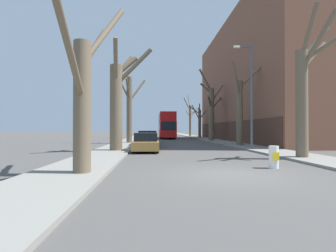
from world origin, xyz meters
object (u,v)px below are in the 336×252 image
Objects in this scene: parked_car_1 at (148,139)px; street_tree_right_4 at (190,118)px; street_tree_left_2 at (129,107)px; street_tree_right_0 at (305,91)px; double_decker_bus at (167,124)px; parked_car_2 at (149,137)px; street_tree_left_0 at (84,95)px; street_tree_left_1 at (118,101)px; street_tree_right_1 at (240,109)px; parked_car_0 at (146,143)px; street_tree_right_2 at (211,111)px; traffic_bollard at (274,157)px; lamp_post at (250,91)px; street_tree_right_3 at (199,121)px.

street_tree_right_4 is at bearing 74.62° from parked_car_1.
street_tree_left_2 is 1.01× the size of street_tree_right_0.
street_tree_right_0 is at bearing -79.60° from double_decker_bus.
street_tree_right_0 reaches higher than parked_car_2.
street_tree_left_1 reaches higher than street_tree_left_0.
street_tree_right_0 is 31.28m from double_decker_bus.
street_tree_right_1 is 31.21m from street_tree_right_4.
parked_car_2 is (0.00, 11.91, 0.03)m from parked_car_0.
street_tree_right_2 reaches higher than street_tree_right_4.
street_tree_right_2 is at bearing 83.24° from traffic_bollard.
street_tree_right_2 reaches higher than parked_car_0.
street_tree_right_1 is at bearing 54.50° from street_tree_left_0.
street_tree_left_0 is at bearing -169.73° from traffic_bollard.
lamp_post is at bearing 3.10° from street_tree_left_1.
street_tree_left_2 is 1.80× the size of parked_car_2.
street_tree_left_0 is 9.45m from street_tree_left_1.
traffic_bollard is (-3.00, -33.71, -2.49)m from street_tree_right_3.
street_tree_left_1 is 6.79m from parked_car_1.
street_tree_left_0 is at bearing -94.97° from parked_car_2.
parked_car_1 is (-8.18, -9.75, -3.34)m from street_tree_right_2.
street_tree_left_0 is 46.70m from street_tree_right_4.
street_tree_left_0 is at bearing -157.50° from street_tree_right_0.
street_tree_right_0 is 1.79× the size of parked_car_2.
street_tree_right_4 is (10.43, 25.76, -0.10)m from street_tree_left_2.
parked_car_1 is (1.97, 5.82, -2.89)m from street_tree_left_1.
street_tree_right_0 is 1.98× the size of parked_car_0.
street_tree_right_0 is 19.24m from parked_car_2.
street_tree_left_2 is 18.50m from street_tree_right_3.
street_tree_left_1 is 11.46m from street_tree_right_1.
street_tree_right_4 reaches higher than street_tree_left_1.
street_tree_right_1 is 0.81× the size of street_tree_right_2.
street_tree_right_4 is at bearing 90.17° from street_tree_right_3.
street_tree_left_2 reaches higher than double_decker_bus.
street_tree_right_2 is 2.23× the size of parked_car_1.
street_tree_left_0 is 7.35× the size of traffic_bollard.
street_tree_left_0 is 0.89× the size of street_tree_left_1.
street_tree_right_1 is (-0.08, 10.07, -0.13)m from street_tree_right_0.
street_tree_left_2 reaches higher than street_tree_right_3.
parked_car_2 is at bearing 90.00° from parked_car_0.
parked_car_2 is at bearing 80.61° from street_tree_left_1.
lamp_post is (9.77, -9.86, 0.41)m from street_tree_left_2.
traffic_bollard is (-2.31, -8.63, -3.92)m from lamp_post.
street_tree_right_3 is at bearing 71.91° from parked_car_0.
street_tree_left_0 is at bearing -102.61° from street_tree_right_4.
street_tree_right_2 is at bearing 26.86° from street_tree_left_2.
street_tree_right_4 is 1.15× the size of lamp_post.
street_tree_right_2 is (10.27, 5.20, 0.06)m from street_tree_left_2.
parked_car_1 is at bearing -65.34° from street_tree_left_2.
double_decker_bus is 2.49× the size of parked_car_1.
street_tree_right_0 is 8.56× the size of traffic_bollard.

